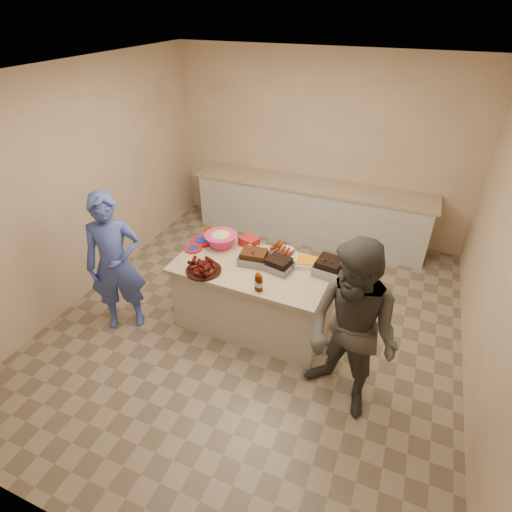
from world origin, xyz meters
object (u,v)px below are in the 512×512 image
at_px(bbq_bottle_a, 259,290).
at_px(mustard_bottle, 250,253).
at_px(rib_platter, 204,271).
at_px(plastic_cup, 209,236).
at_px(guest_blue, 129,321).
at_px(guest_gray, 340,400).
at_px(roasting_pan, 328,273).
at_px(bbq_bottle_b, 258,289).
at_px(island, 254,323).
at_px(coleslaw_bowl, 221,246).

bearing_deg(bbq_bottle_a, mustard_bottle, 120.80).
bearing_deg(rib_platter, plastic_cup, 114.24).
distance_m(bbq_bottle_a, guest_blue, 1.81).
bearing_deg(guest_gray, roasting_pan, 143.08).
bearing_deg(mustard_bottle, bbq_bottle_b, -60.12).
relative_size(mustard_bottle, plastic_cup, 1.19).
bearing_deg(mustard_bottle, guest_blue, -148.52).
height_order(island, plastic_cup, plastic_cup).
relative_size(bbq_bottle_a, guest_blue, 0.12).
distance_m(bbq_bottle_a, guest_gray, 1.30).
distance_m(roasting_pan, mustard_bottle, 0.91).
height_order(guest_blue, guest_gray, guest_gray).
xyz_separation_m(coleslaw_bowl, bbq_bottle_b, (0.70, -0.59, 0.00)).
distance_m(bbq_bottle_a, plastic_cup, 1.22).
bearing_deg(guest_gray, bbq_bottle_a, -170.31).
height_order(bbq_bottle_b, guest_gray, bbq_bottle_b).
bearing_deg(guest_blue, guest_gray, -35.30).
xyz_separation_m(roasting_pan, bbq_bottle_a, (-0.56, -0.54, 0.00)).
xyz_separation_m(roasting_pan, guest_blue, (-2.16, -0.72, -0.82)).
height_order(coleslaw_bowl, guest_gray, coleslaw_bowl).
bearing_deg(mustard_bottle, plastic_cup, 165.34).
bearing_deg(guest_blue, plastic_cup, 23.15).
relative_size(roasting_pan, bbq_bottle_b, 1.33).
relative_size(roasting_pan, plastic_cup, 2.55).
xyz_separation_m(rib_platter, mustard_bottle, (0.31, 0.51, 0.00)).
xyz_separation_m(rib_platter, plastic_cup, (-0.30, 0.67, 0.00)).
bearing_deg(bbq_bottle_a, guest_gray, -18.13).
relative_size(roasting_pan, bbq_bottle_a, 1.44).
xyz_separation_m(bbq_bottle_a, guest_blue, (-1.60, -0.18, -0.82)).
bearing_deg(bbq_bottle_a, guest_blue, -173.63).
distance_m(island, guest_blue, 1.50).
relative_size(bbq_bottle_b, guest_gray, 0.12).
height_order(mustard_bottle, plastic_cup, mustard_bottle).
bearing_deg(mustard_bottle, island, -57.23).
bearing_deg(roasting_pan, bbq_bottle_a, -128.83).
height_order(bbq_bottle_a, plastic_cup, bbq_bottle_a).
bearing_deg(coleslaw_bowl, guest_gray, -28.63).
bearing_deg(rib_platter, coleslaw_bowl, 96.04).
distance_m(rib_platter, mustard_bottle, 0.60).
bearing_deg(plastic_cup, mustard_bottle, -14.66).
distance_m(bbq_bottle_b, mustard_bottle, 0.67).
bearing_deg(guest_blue, roasting_pan, -13.81).
bearing_deg(plastic_cup, roasting_pan, -7.73).
height_order(coleslaw_bowl, bbq_bottle_a, coleslaw_bowl).
xyz_separation_m(rib_platter, roasting_pan, (1.22, 0.46, 0.00)).
bearing_deg(guest_gray, plastic_cup, 178.91).
relative_size(rib_platter, bbq_bottle_b, 1.77).
relative_size(roasting_pan, mustard_bottle, 2.14).
relative_size(island, bbq_bottle_a, 8.77).
height_order(island, guest_gray, island).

